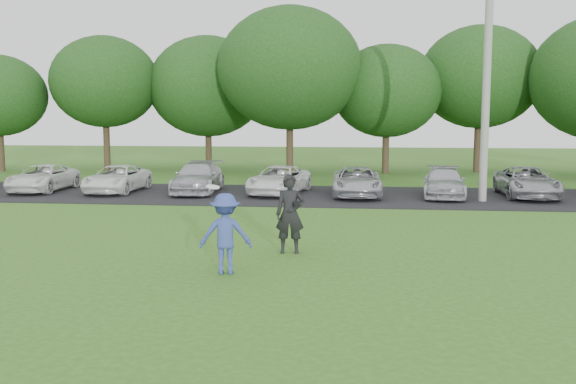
# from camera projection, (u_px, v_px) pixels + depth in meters

# --- Properties ---
(ground) EXTENTS (100.00, 100.00, 0.00)m
(ground) POSITION_uv_depth(u_px,v_px,m) (267.00, 283.00, 12.03)
(ground) COLOR #2E621C
(ground) RESTS_ON ground
(parking_lot) EXTENTS (32.00, 6.50, 0.03)m
(parking_lot) POSITION_uv_depth(u_px,v_px,m) (316.00, 195.00, 24.85)
(parking_lot) COLOR black
(parking_lot) RESTS_ON ground
(utility_pole) EXTENTS (0.28, 0.28, 10.89)m
(utility_pole) POSITION_uv_depth(u_px,v_px,m) (488.00, 48.00, 22.50)
(utility_pole) COLOR gray
(utility_pole) RESTS_ON ground
(frisbee_player) EXTENTS (1.12, 0.76, 1.77)m
(frisbee_player) POSITION_uv_depth(u_px,v_px,m) (225.00, 234.00, 12.67)
(frisbee_player) COLOR #354797
(frisbee_player) RESTS_ON ground
(camera_bystander) EXTENTS (0.68, 0.47, 1.80)m
(camera_bystander) POSITION_uv_depth(u_px,v_px,m) (290.00, 214.00, 14.54)
(camera_bystander) COLOR black
(camera_bystander) RESTS_ON ground
(parked_cars) EXTENTS (30.78, 4.79, 1.25)m
(parked_cars) POSITION_uv_depth(u_px,v_px,m) (341.00, 181.00, 24.80)
(parked_cars) COLOR #54565B
(parked_cars) RESTS_ON parking_lot
(tree_row) EXTENTS (42.39, 9.85, 8.64)m
(tree_row) POSITION_uv_depth(u_px,v_px,m) (358.00, 80.00, 33.71)
(tree_row) COLOR #38281C
(tree_row) RESTS_ON ground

